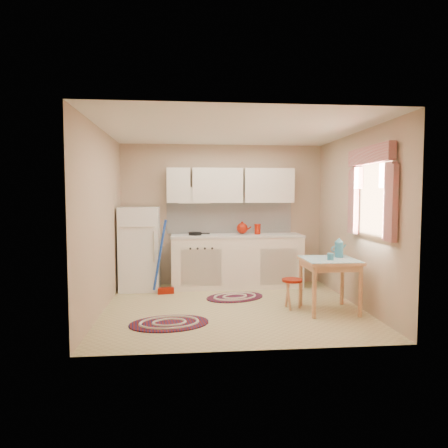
{
  "coord_description": "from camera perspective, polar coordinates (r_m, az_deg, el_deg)",
  "views": [
    {
      "loc": [
        -0.65,
        -5.55,
        1.59
      ],
      "look_at": [
        -0.1,
        0.25,
        1.18
      ],
      "focal_mm": 32.0,
      "sensor_mm": 36.0,
      "label": 1
    }
  ],
  "objects": [
    {
      "name": "room_shell",
      "position": [
        5.85,
        2.51,
        4.1
      ],
      "size": [
        3.64,
        3.6,
        2.52
      ],
      "color": "tan",
      "rests_on": "ground"
    },
    {
      "name": "fridge",
      "position": [
        6.91,
        -11.92,
        -3.45
      ],
      "size": [
        0.65,
        0.6,
        1.4
      ],
      "primitive_type": "cube",
      "color": "white",
      "rests_on": "ground"
    },
    {
      "name": "broom",
      "position": [
        6.54,
        -8.37,
        -4.71
      ],
      "size": [
        0.3,
        0.16,
        1.2
      ],
      "primitive_type": null,
      "rotation": [
        0.0,
        0.0,
        0.15
      ],
      "color": "#1C44B3",
      "rests_on": "ground"
    },
    {
      "name": "base_cabinets",
      "position": [
        7.0,
        1.83,
        -5.41
      ],
      "size": [
        2.25,
        0.6,
        0.88
      ],
      "primitive_type": "cube",
      "color": "white",
      "rests_on": "ground"
    },
    {
      "name": "countertop",
      "position": [
        6.94,
        1.84,
        -1.67
      ],
      "size": [
        2.27,
        0.62,
        0.04
      ],
      "primitive_type": "cube",
      "color": "silver",
      "rests_on": "base_cabinets"
    },
    {
      "name": "frying_pan",
      "position": [
        6.83,
        -4.16,
        -1.38
      ],
      "size": [
        0.25,
        0.25,
        0.05
      ],
      "primitive_type": "cylinder",
      "rotation": [
        0.0,
        0.0,
        -0.13
      ],
      "color": "black",
      "rests_on": "countertop"
    },
    {
      "name": "red_kettle",
      "position": [
        6.94,
        2.61,
        -0.61
      ],
      "size": [
        0.25,
        0.23,
        0.21
      ],
      "primitive_type": null,
      "rotation": [
        0.0,
        0.0,
        -0.2
      ],
      "color": "#921405",
      "rests_on": "countertop"
    },
    {
      "name": "red_canister",
      "position": [
        6.99,
        4.81,
        -0.82
      ],
      "size": [
        0.12,
        0.12,
        0.16
      ],
      "primitive_type": "cylinder",
      "rotation": [
        0.0,
        0.0,
        0.22
      ],
      "color": "#921405",
      "rests_on": "countertop"
    },
    {
      "name": "table",
      "position": [
        5.74,
        14.78,
        -8.45
      ],
      "size": [
        0.72,
        0.72,
        0.72
      ],
      "primitive_type": "cube",
      "color": "tan",
      "rests_on": "ground"
    },
    {
      "name": "stool",
      "position": [
        5.79,
        9.69,
        -9.79
      ],
      "size": [
        0.37,
        0.37,
        0.42
      ],
      "primitive_type": "cylinder",
      "rotation": [
        0.0,
        0.0,
        0.36
      ],
      "color": "#921405",
      "rests_on": "ground"
    },
    {
      "name": "coffee_pot",
      "position": [
        5.83,
        16.1,
        -3.23
      ],
      "size": [
        0.16,
        0.14,
        0.29
      ],
      "primitive_type": null,
      "rotation": [
        0.0,
        0.0,
        -0.13
      ],
      "color": "teal",
      "rests_on": "table"
    },
    {
      "name": "mug",
      "position": [
        5.57,
        14.96,
        -4.55
      ],
      "size": [
        0.09,
        0.09,
        0.1
      ],
      "primitive_type": "cylinder",
      "rotation": [
        0.0,
        0.0,
        0.1
      ],
      "color": "teal",
      "rests_on": "table"
    },
    {
      "name": "rug_center",
      "position": [
        6.34,
        1.57,
        -10.4
      ],
      "size": [
        1.06,
        0.86,
        0.02
      ],
      "primitive_type": null,
      "rotation": [
        0.0,
        0.0,
        0.3
      ],
      "color": "#67120B",
      "rests_on": "ground"
    },
    {
      "name": "rug_left",
      "position": [
        5.15,
        -7.83,
        -13.89
      ],
      "size": [
        1.07,
        0.79,
        0.02
      ],
      "primitive_type": null,
      "rotation": [
        0.0,
        0.0,
        0.13
      ],
      "color": "#67120B",
      "rests_on": "ground"
    }
  ]
}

